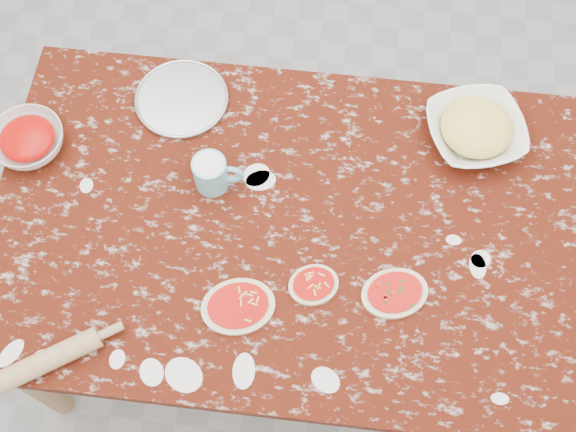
# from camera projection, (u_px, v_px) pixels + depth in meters

# --- Properties ---
(ground) EXTENTS (4.00, 4.00, 0.00)m
(ground) POSITION_uv_depth(u_px,v_px,m) (288.00, 310.00, 2.58)
(ground) COLOR gray
(worktable) EXTENTS (1.60, 1.00, 0.75)m
(worktable) POSITION_uv_depth(u_px,v_px,m) (288.00, 236.00, 1.97)
(worktable) COLOR #3A1007
(worktable) RESTS_ON ground
(pizza_tray) EXTENTS (0.33, 0.33, 0.01)m
(pizza_tray) POSITION_uv_depth(u_px,v_px,m) (182.00, 99.00, 2.06)
(pizza_tray) COLOR #B2B2B7
(pizza_tray) RESTS_ON worktable
(sauce_bowl) EXTENTS (0.24, 0.24, 0.06)m
(sauce_bowl) POSITION_uv_depth(u_px,v_px,m) (29.00, 141.00, 1.97)
(sauce_bowl) COLOR white
(sauce_bowl) RESTS_ON worktable
(cheese_bowl) EXTENTS (0.34, 0.34, 0.07)m
(cheese_bowl) POSITION_uv_depth(u_px,v_px,m) (475.00, 131.00, 1.98)
(cheese_bowl) COLOR white
(cheese_bowl) RESTS_ON worktable
(flour_mug) EXTENTS (0.14, 0.09, 0.11)m
(flour_mug) POSITION_uv_depth(u_px,v_px,m) (212.00, 173.00, 1.90)
(flour_mug) COLOR #6EC2D7
(flour_mug) RESTS_ON worktable
(pizza_left) EXTENTS (0.22, 0.20, 0.02)m
(pizza_left) POSITION_uv_depth(u_px,v_px,m) (238.00, 306.00, 1.79)
(pizza_left) COLOR beige
(pizza_left) RESTS_ON worktable
(pizza_mid) EXTENTS (0.16, 0.15, 0.02)m
(pizza_mid) POSITION_uv_depth(u_px,v_px,m) (314.00, 285.00, 1.82)
(pizza_mid) COLOR beige
(pizza_mid) RESTS_ON worktable
(pizza_right) EXTENTS (0.21, 0.19, 0.02)m
(pizza_right) POSITION_uv_depth(u_px,v_px,m) (395.00, 293.00, 1.81)
(pizza_right) COLOR beige
(pizza_right) RESTS_ON worktable
(rolling_pin) EXTENTS (0.26, 0.20, 0.05)m
(rolling_pin) POSITION_uv_depth(u_px,v_px,m) (46.00, 361.00, 1.71)
(rolling_pin) COLOR tan
(rolling_pin) RESTS_ON worktable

